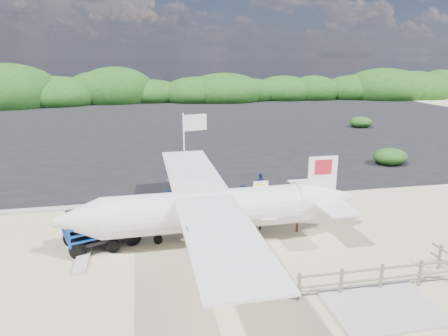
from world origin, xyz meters
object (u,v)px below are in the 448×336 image
Objects in this scene: baggage_cart at (103,245)px; crew_b at (242,199)px; signboard at (278,230)px; aircraft_small at (78,128)px; flagpole at (186,228)px; aircraft_large at (314,132)px; crew_c at (261,186)px; crew_a at (167,209)px.

crew_b is (6.76, 2.48, 0.76)m from baggage_cart.
aircraft_small is (-13.46, 30.45, 0.00)m from signboard.
aircraft_small is at bearing 107.49° from flagpole.
aircraft_small is at bearing -17.67° from aircraft_large.
flagpole reaches higher than crew_c.
baggage_cart is 0.58× the size of flagpole.
crew_a is (-0.86, 0.17, 0.97)m from flagpole.
flagpole is at bearing -4.06° from baggage_cart.
baggage_cart is at bearing 25.07° from crew_c.
crew_a reaches higher than baggage_cart.
crew_a is 0.13× the size of aircraft_large.
crew_b is 24.17m from aircraft_large.
crew_a is 6.13m from crew_c.
aircraft_large is at bearing -122.57° from crew_c.
crew_b is (-1.16, 2.47, 0.76)m from signboard.
flagpole is at bearing 31.31° from crew_b.
crew_c is at bearing 104.93° from signboard.
aircraft_small reaches higher than baggage_cart.
signboard is at bearing 62.18° from aircraft_large.
baggage_cart is at bearing 26.71° from crew_b.
baggage_cart is at bearing -163.79° from flagpole.
aircraft_large reaches higher than crew_a.
aircraft_large reaches higher than crew_c.
crew_c is at bearing -125.01° from crew_b.
crew_b is at bearing 24.77° from flagpole.
signboard is 4.24m from crew_c.
crew_c is (1.49, 1.68, 0.03)m from crew_b.
aircraft_small is (-12.30, 27.98, -0.76)m from crew_b.
crew_a is at bearing 26.69° from crew_c.
crew_c reaches higher than baggage_cart.
flagpole is 2.83× the size of signboard.
flagpole is 30.81m from aircraft_small.
baggage_cart is at bearing -160.45° from signboard.
aircraft_large is (11.26, 18.84, -0.78)m from crew_c.
crew_a is 4.10m from crew_b.
aircraft_large is (19.51, 23.00, 0.00)m from baggage_cart.
flagpole reaches higher than aircraft_large.
aircraft_large is 26.13m from aircraft_small.
flagpole is at bearing -174.83° from signboard.
aircraft_large is 2.28× the size of aircraft_small.
baggage_cart and signboard have the same top height.
baggage_cart is 0.21× the size of aircraft_large.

